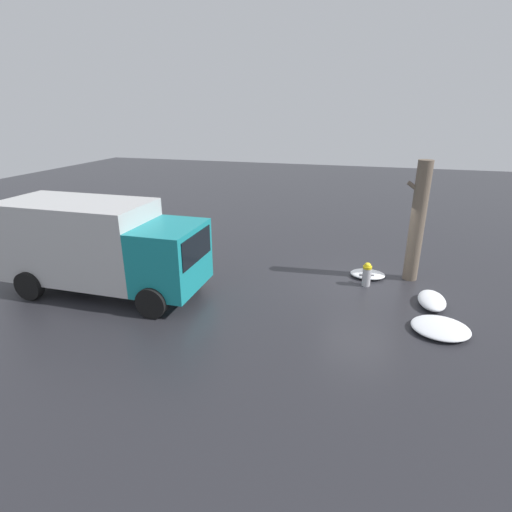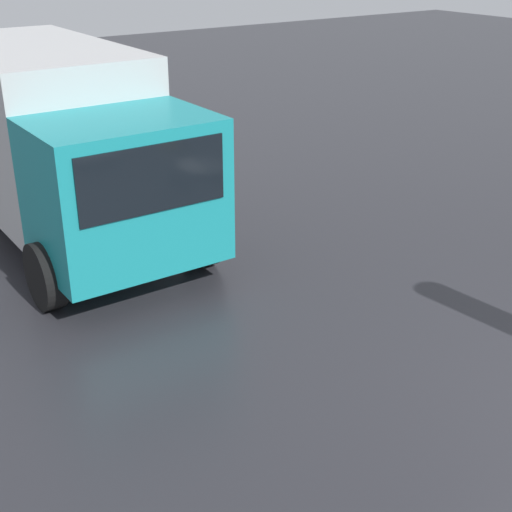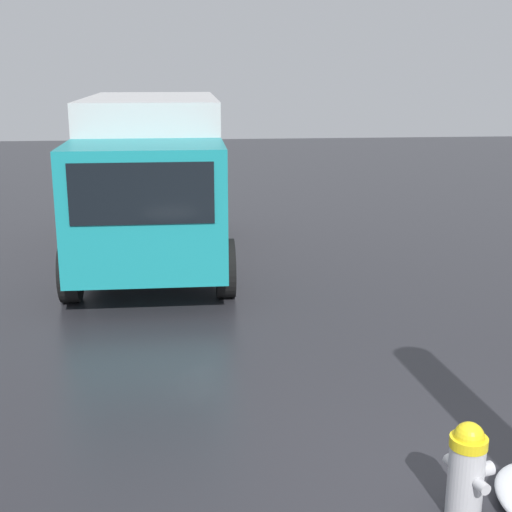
% 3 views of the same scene
% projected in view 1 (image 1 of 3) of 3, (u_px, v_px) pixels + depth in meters
% --- Properties ---
extents(ground_plane, '(60.00, 60.00, 0.00)m').
position_uv_depth(ground_plane, '(366.00, 285.00, 13.26)').
color(ground_plane, '#28282D').
extents(fire_hydrant, '(0.48, 0.39, 0.81)m').
position_uv_depth(fire_hydrant, '(367.00, 274.00, 13.12)').
color(fire_hydrant, '#B7B7BC').
rests_on(fire_hydrant, ground_plane).
extents(tree_trunk, '(0.73, 0.48, 4.03)m').
position_uv_depth(tree_trunk, '(417.00, 222.00, 13.09)').
color(tree_trunk, '#6B5B4C').
rests_on(tree_trunk, ground_plane).
extents(delivery_truck, '(6.27, 2.60, 2.89)m').
position_uv_depth(delivery_truck, '(100.00, 244.00, 12.34)').
color(delivery_truck, teal).
rests_on(delivery_truck, ground_plane).
extents(snow_pile_by_hydrant, '(0.78, 1.39, 0.30)m').
position_uv_depth(snow_pile_by_hydrant, '(432.00, 300.00, 11.89)').
color(snow_pile_by_hydrant, white).
rests_on(snow_pile_by_hydrant, ground_plane).
extents(snow_pile_curbside, '(1.18, 0.92, 0.20)m').
position_uv_depth(snow_pile_curbside, '(368.00, 274.00, 13.90)').
color(snow_pile_curbside, white).
rests_on(snow_pile_curbside, ground_plane).
extents(snow_pile_by_tree, '(1.48, 1.36, 0.22)m').
position_uv_depth(snow_pile_by_tree, '(440.00, 328.00, 10.48)').
color(snow_pile_by_tree, white).
rests_on(snow_pile_by_tree, ground_plane).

